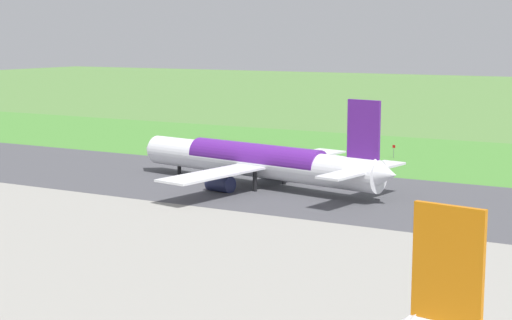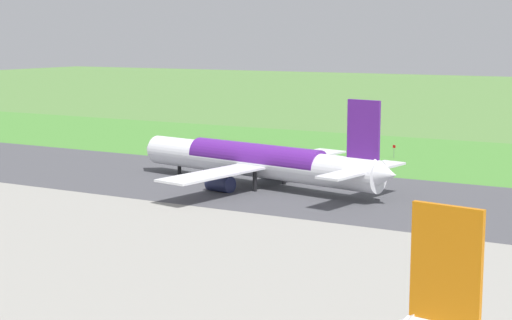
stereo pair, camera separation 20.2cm
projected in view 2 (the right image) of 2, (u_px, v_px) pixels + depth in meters
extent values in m
plane|color=#547F3D|center=(280.00, 188.00, 135.24)|extent=(800.00, 800.00, 0.00)
cube|color=#47474C|center=(280.00, 188.00, 135.24)|extent=(600.00, 38.18, 0.06)
cube|color=#478534|center=(362.00, 159.00, 166.95)|extent=(600.00, 80.00, 0.04)
cylinder|color=white|center=(256.00, 162.00, 136.82)|extent=(48.18, 13.35, 5.20)
cone|color=white|center=(152.00, 149.00, 152.69)|extent=(3.80, 5.38, 4.94)
cone|color=white|center=(386.00, 174.00, 121.04)|extent=(4.21, 4.95, 4.42)
cube|color=#591E8C|center=(364.00, 129.00, 122.58)|extent=(5.60, 1.45, 9.00)
cube|color=white|center=(343.00, 175.00, 119.33)|extent=(5.48, 9.55, 0.36)
cube|color=white|center=(381.00, 166.00, 127.77)|extent=(5.48, 9.55, 0.36)
cube|color=white|center=(217.00, 173.00, 127.81)|extent=(9.68, 22.70, 0.35)
cube|color=white|center=(299.00, 157.00, 144.70)|extent=(9.68, 22.70, 0.35)
cylinder|color=#23284C|center=(220.00, 184.00, 132.44)|extent=(4.91, 3.53, 2.80)
cylinder|color=#23284C|center=(276.00, 172.00, 143.95)|extent=(4.91, 3.53, 2.80)
cylinder|color=black|center=(179.00, 165.00, 148.55)|extent=(0.70, 0.70, 3.42)
cylinder|color=black|center=(255.00, 181.00, 132.26)|extent=(0.70, 0.70, 3.42)
cylinder|color=black|center=(284.00, 175.00, 138.40)|extent=(0.70, 0.70, 3.42)
cylinder|color=#591E8C|center=(256.00, 159.00, 136.74)|extent=(26.91, 9.67, 5.23)
cube|color=orange|center=(446.00, 264.00, 54.23)|extent=(5.06, 1.15, 8.12)
cylinder|color=slate|center=(394.00, 153.00, 168.50)|extent=(0.10, 0.10, 2.17)
cube|color=red|center=(394.00, 146.00, 168.31)|extent=(0.60, 0.04, 0.60)
cone|color=orange|center=(350.00, 159.00, 165.45)|extent=(0.40, 0.40, 0.55)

